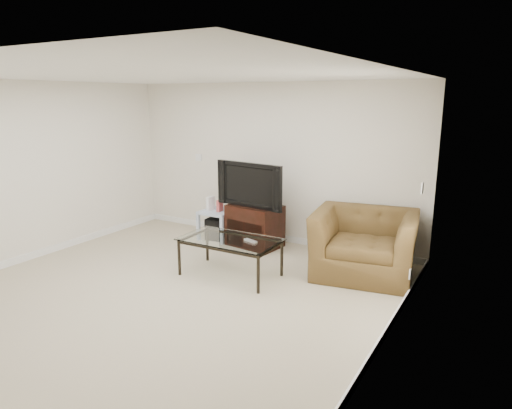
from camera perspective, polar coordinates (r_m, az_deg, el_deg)
The scene contains 18 objects.
floor at distance 5.61m, azimuth -10.83°, elevation -10.86°, with size 5.00×5.00×0.00m, color tan.
ceiling at distance 5.13m, azimuth -12.08°, elevation 15.55°, with size 5.00×5.00×0.00m, color white.
wall_back at distance 7.26m, azimuth 1.75°, elevation 5.19°, with size 5.00×0.02×2.50m, color silver.
wall_left at distance 7.12m, azimuth -26.73°, elevation 3.61°, with size 0.02×5.00×2.50m, color silver.
wall_right at distance 4.06m, azimuth 16.10°, elevation -1.82°, with size 0.02×5.00×2.50m, color silver.
plate_back at distance 8.01m, azimuth -7.18°, elevation 5.85°, with size 0.12×0.02×0.12m, color white.
plate_right_switch at distance 5.60m, azimuth 20.07°, elevation 1.95°, with size 0.02×0.09×0.13m, color white.
plate_right_outlet at distance 5.57m, azimuth 18.72°, elevation -8.19°, with size 0.02×0.08×0.12m, color white.
tv_stand at distance 7.08m, azimuth -0.14°, elevation -2.67°, with size 0.78×0.54×0.65m, color black, non-canonical shape.
dvd_player at distance 6.99m, azimuth -0.36°, elevation -1.04°, with size 0.42×0.29×0.06m, color black.
television at distance 6.90m, azimuth -0.31°, elevation 2.58°, with size 1.09×0.22×0.68m, color black.
side_table at distance 7.47m, azimuth -4.80°, elevation -2.55°, with size 0.50×0.50×0.48m, color silver, non-canonical shape.
subwoofer at distance 7.49m, azimuth -4.52°, elevation -3.06°, with size 0.37×0.37×0.37m, color black.
game_console at distance 7.43m, azimuth -5.72°, elevation 0.14°, with size 0.05×0.16×0.22m, color white.
game_case at distance 7.33m, azimuth -4.55°, elevation -0.12°, with size 0.05×0.14×0.19m, color #CC4C4C.
recliner at distance 6.05m, azimuth 13.46°, elevation -3.47°, with size 1.29×0.84×1.13m, color #4F3A1F.
coffee_table at distance 5.96m, azimuth -3.22°, elevation -6.61°, with size 1.26×0.71×0.49m, color black, non-canonical shape.
remote at distance 5.76m, azimuth -0.68°, elevation -4.56°, with size 0.20×0.05×0.02m, color #B2B2B7.
Camera 1 is at (3.42, -3.82, 2.27)m, focal length 32.00 mm.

